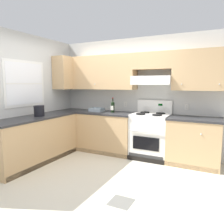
% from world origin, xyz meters
% --- Properties ---
extents(ground_plane, '(7.04, 7.04, 0.00)m').
position_xyz_m(ground_plane, '(0.00, 0.00, 0.00)').
color(ground_plane, beige).
extents(floor_accent_tile, '(0.30, 0.30, 0.01)m').
position_xyz_m(floor_accent_tile, '(0.89, -0.61, 0.00)').
color(floor_accent_tile, slate).
rests_on(floor_accent_tile, ground_plane).
extents(wall_back, '(4.68, 0.57, 2.55)m').
position_xyz_m(wall_back, '(0.40, 1.53, 1.48)').
color(wall_back, silver).
rests_on(wall_back, ground_plane).
extents(wall_left, '(0.47, 4.00, 2.55)m').
position_xyz_m(wall_left, '(-1.59, 0.23, 1.34)').
color(wall_left, silver).
rests_on(wall_left, ground_plane).
extents(counter_back_run, '(3.60, 0.65, 0.91)m').
position_xyz_m(counter_back_run, '(0.14, 1.24, 0.45)').
color(counter_back_run, tan).
rests_on(counter_back_run, ground_plane).
extents(counter_left_run, '(0.63, 1.91, 0.91)m').
position_xyz_m(counter_left_run, '(-1.24, -0.00, 0.45)').
color(counter_left_run, tan).
rests_on(counter_left_run, ground_plane).
extents(stove, '(0.76, 0.62, 1.20)m').
position_xyz_m(stove, '(0.71, 1.25, 0.48)').
color(stove, white).
rests_on(stove, ground_plane).
extents(wine_bottle, '(0.08, 0.08, 0.34)m').
position_xyz_m(wine_bottle, '(-0.16, 1.25, 1.04)').
color(wine_bottle, black).
rests_on(wine_bottle, counter_back_run).
extents(bowl, '(0.31, 0.25, 0.08)m').
position_xyz_m(bowl, '(-0.59, 1.28, 0.94)').
color(bowl, '#9EADB7').
rests_on(bowl, counter_back_run).
extents(bucket, '(0.21, 0.21, 0.21)m').
position_xyz_m(bucket, '(-1.22, 0.10, 1.02)').
color(bucket, black).
rests_on(bucket, counter_left_run).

